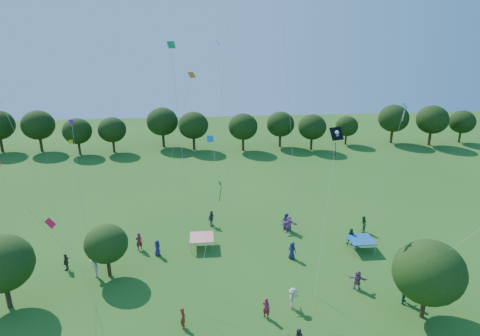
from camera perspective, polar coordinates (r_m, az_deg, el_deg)
name	(u,v)px	position (r m, az deg, el deg)	size (l,w,h in m)	color
near_tree_west	(1,263)	(35.88, -29.24, -11.04)	(4.58, 4.58, 5.79)	#422B19
near_tree_north	(106,244)	(37.02, -17.41, -9.61)	(3.53, 3.53, 4.61)	#422B19
near_tree_east	(429,272)	(33.23, 23.88, -12.58)	(4.96, 4.96, 5.97)	#422B19
treeline	(206,125)	(69.97, -4.60, 5.79)	(88.01, 8.77, 6.77)	#422B19
tent_red_stripe	(202,237)	(40.63, -5.14, -9.19)	(2.20, 2.20, 1.10)	red
tent_blue	(361,240)	(41.61, 15.85, -9.18)	(2.20, 2.20, 1.10)	#175399
crowd_person_0	(157,248)	(40.04, -10.97, -10.41)	(0.75, 0.40, 1.51)	navy
crowd_person_1	(183,318)	(31.55, -7.60, -19.20)	(0.60, 0.39, 1.62)	maroon
crowd_person_2	(406,292)	(35.76, 21.30, -15.20)	(0.87, 0.47, 1.77)	#214E2B
crowd_person_3	(293,298)	(33.19, 7.06, -16.87)	(1.12, 0.50, 1.71)	#C0AE9A
crowd_person_4	(66,262)	(40.11, -22.16, -11.53)	(0.90, 0.41, 1.53)	#413934
crowd_person_5	(289,224)	(43.47, 6.54, -7.47)	(1.64, 0.59, 1.76)	#A761A0
crowd_person_6	(286,221)	(44.02, 6.19, -7.07)	(0.88, 0.48, 1.79)	navy
crowd_person_7	(139,241)	(41.25, -13.33, -9.48)	(0.64, 0.41, 1.73)	maroon
crowd_person_8	(351,237)	(42.30, 14.61, -8.87)	(0.83, 0.45, 1.68)	#214D26
crowd_person_9	(95,267)	(38.27, -18.83, -12.42)	(1.18, 0.53, 1.80)	#BCA596
crowd_person_10	(211,219)	(44.51, -3.83, -6.74)	(1.00, 0.46, 1.71)	#433E36
crowd_person_11	(358,280)	(36.20, 15.40, -14.16)	(1.53, 0.55, 1.64)	#8C517E
crowd_person_12	(292,250)	(39.11, 6.96, -10.86)	(0.80, 0.43, 1.61)	#1A1E4E
crowd_person_13	(266,308)	(32.24, 3.52, -18.09)	(0.60, 0.39, 1.61)	maroon
crowd_person_14	(363,224)	(44.97, 16.07, -7.21)	(0.86, 0.46, 1.73)	#2A632D
pirate_kite	(336,138)	(33.06, 12.70, 3.93)	(3.45, 6.72, 11.30)	black
red_high_kite	(230,14)	(31.43, -1.37, 19.87)	(3.76, 8.49, 25.25)	red
small_kite_0	(65,247)	(25.25, -22.29, -9.75)	(2.51, 2.51, 9.28)	red
small_kite_1	(11,187)	(30.60, -28.25, -2.25)	(3.75, 4.19, 10.83)	#F7280D
small_kite_2	(181,117)	(35.04, -7.84, 6.78)	(4.76, 1.51, 15.08)	orange
small_kite_3	(180,133)	(26.46, -7.99, 4.60)	(1.11, 1.33, 17.86)	#1A9040
small_kite_4	(223,108)	(37.17, -2.30, 8.05)	(1.36, 3.34, 17.41)	blue
small_kite_5	(75,150)	(40.74, -21.10, 2.23)	(1.45, 4.26, 10.58)	#871890
small_kite_6	(397,135)	(36.57, 20.15, 4.12)	(0.65, 4.90, 12.98)	silver
small_kite_7	(6,113)	(31.51, -28.71, 6.45)	(4.37, 1.59, 17.37)	#0C76BA
small_kite_9	(76,170)	(40.87, -21.05, -0.25)	(1.65, 3.64, 8.82)	gold
small_kite_10	(285,42)	(32.22, 6.00, 16.37)	(2.00, 4.49, 23.01)	#CC9212
small_kite_11	(216,206)	(31.68, -3.27, -5.14)	(2.19, 2.94, 7.77)	#2B7715
small_kite_12	(214,153)	(38.26, -3.54, 1.99)	(2.19, 2.81, 9.40)	#137BC1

